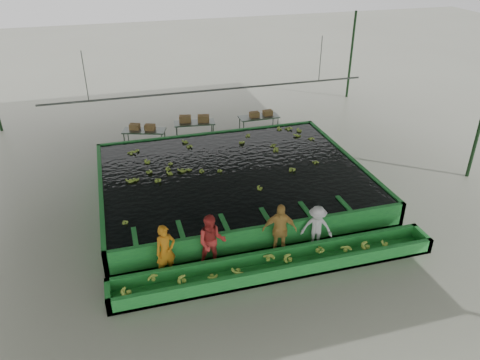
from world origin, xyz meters
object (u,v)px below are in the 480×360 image
object	(u,v)px
box_stack_mid	(194,122)
box_stack_right	(261,116)
worker_a	(166,251)
box_stack_left	(143,130)
sorting_trough	(278,265)
packing_table_right	(259,125)
packing_table_left	(145,139)
worker_d	(317,228)
worker_c	(279,230)
packing_table_mid	(195,131)
flotation_tank	(233,181)
worker_b	(212,242)

from	to	relation	value
box_stack_mid	box_stack_right	size ratio (longest dim) A/B	1.23
worker_a	box_stack_left	world-z (taller)	worker_a
sorting_trough	packing_table_right	xyz separation A→B (m)	(2.77, 10.35, 0.20)
packing_table_left	box_stack_right	bearing A→B (deg)	1.97
sorting_trough	worker_d	bearing A→B (deg)	26.92
packing_table_right	worker_c	bearing A→B (deg)	-104.39
packing_table_mid	packing_table_right	bearing A→B (deg)	-2.45
worker_d	packing_table_left	xyz separation A→B (m)	(-4.44, 9.37, -0.33)
box_stack_mid	box_stack_right	xyz separation A→B (m)	(3.31, -0.20, 0.02)
sorting_trough	box_stack_left	size ratio (longest dim) A/B	8.48
box_stack_right	worker_d	bearing A→B (deg)	-97.80
packing_table_left	box_stack_left	size ratio (longest dim) A/B	1.65
flotation_tank	box_stack_mid	distance (m)	5.50
packing_table_mid	box_stack_right	world-z (taller)	box_stack_right
sorting_trough	packing_table_right	distance (m)	10.72
packing_table_mid	worker_d	bearing A→B (deg)	-78.24
box_stack_right	worker_a	bearing A→B (deg)	-122.45
packing_table_right	box_stack_mid	size ratio (longest dim) A/B	1.38
flotation_tank	box_stack_right	distance (m)	6.02
worker_b	packing_table_mid	world-z (taller)	worker_b
worker_a	packing_table_right	world-z (taller)	worker_a
flotation_tank	packing_table_right	size ratio (longest dim) A/B	5.08
sorting_trough	box_stack_mid	distance (m)	10.59
flotation_tank	box_stack_left	xyz separation A→B (m)	(-2.92, 5.15, 0.43)
flotation_tank	worker_a	world-z (taller)	worker_a
packing_table_mid	box_stack_left	world-z (taller)	box_stack_left
worker_d	packing_table_mid	size ratio (longest dim) A/B	0.79
flotation_tank	worker_d	world-z (taller)	worker_d
packing_table_right	box_stack_left	distance (m)	5.71
flotation_tank	worker_c	world-z (taller)	worker_c
worker_c	packing_table_left	xyz separation A→B (m)	(-3.18, 9.37, -0.47)
sorting_trough	worker_c	bearing A→B (deg)	68.38
packing_table_mid	box_stack_mid	bearing A→B (deg)	75.33
worker_d	box_stack_right	bearing A→B (deg)	106.50
packing_table_right	box_stack_right	distance (m)	0.46
worker_a	worker_d	distance (m)	4.77
worker_b	packing_table_right	world-z (taller)	worker_b
worker_d	box_stack_left	world-z (taller)	worker_d
worker_b	sorting_trough	bearing A→B (deg)	-13.02
packing_table_left	sorting_trough	bearing A→B (deg)	-74.27
worker_d	box_stack_right	distance (m)	9.66
packing_table_left	box_stack_right	xyz separation A→B (m)	(5.75, 0.20, 0.46)
worker_b	packing_table_left	xyz separation A→B (m)	(-1.04, 9.37, -0.46)
worker_a	box_stack_right	distance (m)	11.34
packing_table_right	flotation_tank	bearing A→B (deg)	-117.78
flotation_tank	worker_d	xyz separation A→B (m)	(1.58, -4.30, 0.32)
packing_table_mid	box_stack_left	size ratio (longest dim) A/B	1.64
worker_c	box_stack_right	bearing A→B (deg)	89.78
worker_c	packing_table_right	size ratio (longest dim) A/B	0.93
packing_table_mid	worker_b	bearing A→B (deg)	-98.11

